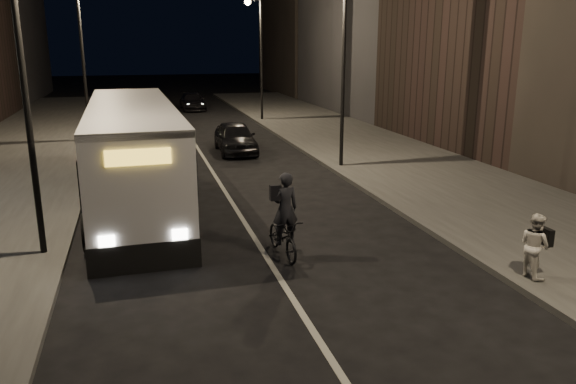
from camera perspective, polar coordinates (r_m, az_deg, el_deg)
ground at (r=12.55m, az=0.42°, el=-10.71°), size 180.00×180.00×0.00m
sidewalk_right at (r=27.96m, az=9.55°, el=3.73°), size 7.00×70.00×0.16m
sidewalk_left at (r=26.04m, az=-26.91°, el=1.46°), size 7.00×70.00×0.16m
streetlight_right_mid at (r=24.38m, az=5.09°, el=14.74°), size 1.20×0.44×8.12m
streetlight_right_far at (r=39.78m, az=-3.13°, el=14.86°), size 1.20×0.44×8.12m
streetlight_left_near at (r=15.06m, az=-24.61°, el=13.37°), size 1.20×0.44×8.12m
streetlight_left_far at (r=32.97m, az=-19.76°, el=14.00°), size 1.20×0.44×8.12m
city_bus at (r=19.89m, az=-15.42°, el=4.13°), size 3.25×12.90×3.45m
cyclist_on_bicycle at (r=14.61m, az=-0.45°, el=-3.70°), size 0.87×2.04×2.28m
pedestrian_woman at (r=14.12m, az=23.78°, el=-4.99°), size 0.65×0.80×1.53m
car_near at (r=28.62m, az=-5.38°, el=5.53°), size 1.92×4.58×1.55m
car_mid at (r=35.99m, az=-13.51°, el=6.97°), size 1.67×4.16×1.35m
car_far at (r=47.58m, az=-9.66°, el=9.05°), size 1.94×4.72×1.37m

